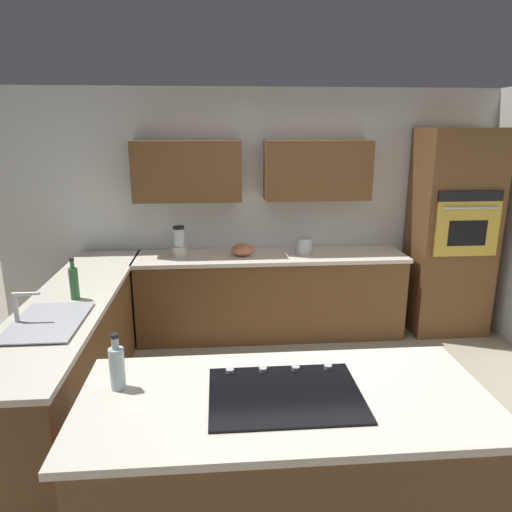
{
  "coord_description": "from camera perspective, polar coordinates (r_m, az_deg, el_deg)",
  "views": [
    {
      "loc": [
        0.64,
        3.07,
        2.2
      ],
      "look_at": [
        0.3,
        -1.2,
        1.03
      ],
      "focal_mm": 33.24,
      "sensor_mm": 36.0,
      "label": 1
    }
  ],
  "objects": [
    {
      "name": "kettle",
      "position": [
        5.01,
        5.79,
        1.19
      ],
      "size": [
        0.17,
        0.17,
        0.17
      ],
      "primitive_type": "cylinder",
      "color": "#B7BABF",
      "rests_on": "countertop_back"
    },
    {
      "name": "wall_back",
      "position": [
        5.21,
        1.84,
        6.5
      ],
      "size": [
        6.0,
        0.44,
        2.6
      ],
      "color": "silver",
      "rests_on": "ground"
    },
    {
      "name": "dish_soap_bottle",
      "position": [
        3.93,
        -21.06,
        -2.99
      ],
      "size": [
        0.07,
        0.07,
        0.33
      ],
      "color": "#336B38",
      "rests_on": "countertop_side"
    },
    {
      "name": "lower_cabinets_side",
      "position": [
        4.2,
        -20.8,
        -10.73
      ],
      "size": [
        0.6,
        2.9,
        0.86
      ],
      "primitive_type": "cube",
      "color": "brown",
      "rests_on": "ground"
    },
    {
      "name": "blender",
      "position": [
        4.93,
        -9.22,
        1.46
      ],
      "size": [
        0.15,
        0.15,
        0.32
      ],
      "color": "beige",
      "rests_on": "countertop_back"
    },
    {
      "name": "oil_bottle",
      "position": [
        2.57,
        -16.37,
        -12.67
      ],
      "size": [
        0.08,
        0.08,
        0.3
      ],
      "color": "silver",
      "rests_on": "island_top"
    },
    {
      "name": "island_top",
      "position": [
        2.49,
        3.52,
        -16.82
      ],
      "size": [
        2.07,
        0.94,
        0.04
      ],
      "primitive_type": "cube",
      "color": "silver",
      "rests_on": "island_base"
    },
    {
      "name": "cooktop",
      "position": [
        2.48,
        3.51,
        -16.21
      ],
      "size": [
        0.76,
        0.56,
        0.03
      ],
      "color": "black",
      "rests_on": "island_top"
    },
    {
      "name": "countertop_back",
      "position": [
        5.0,
        1.78,
        -0.04
      ],
      "size": [
        2.84,
        0.64,
        0.04
      ],
      "primitive_type": "cube",
      "color": "silver",
      "rests_on": "lower_cabinets_back"
    },
    {
      "name": "ground_plane",
      "position": [
        3.83,
        6.28,
        -19.87
      ],
      "size": [
        14.0,
        14.0,
        0.0
      ],
      "primitive_type": "plane",
      "color": "#9E937F"
    },
    {
      "name": "wall_oven",
      "position": [
        5.51,
        22.43,
        2.58
      ],
      "size": [
        0.8,
        0.66,
        2.19
      ],
      "color": "brown",
      "rests_on": "ground"
    },
    {
      "name": "island_base",
      "position": [
        2.75,
        3.36,
        -24.78
      ],
      "size": [
        1.99,
        0.86,
        0.86
      ],
      "primitive_type": "cube",
      "color": "brown",
      "rests_on": "ground"
    },
    {
      "name": "countertop_side",
      "position": [
        4.03,
        -21.4,
        -4.94
      ],
      "size": [
        0.64,
        2.94,
        0.04
      ],
      "primitive_type": "cube",
      "color": "silver",
      "rests_on": "lower_cabinets_side"
    },
    {
      "name": "lower_cabinets_back",
      "position": [
        5.14,
        1.74,
        -4.88
      ],
      "size": [
        2.8,
        0.6,
        0.86
      ],
      "primitive_type": "cube",
      "color": "brown",
      "rests_on": "ground"
    },
    {
      "name": "sink_unit",
      "position": [
        3.56,
        -23.89,
        -7.19
      ],
      "size": [
        0.46,
        0.7,
        0.23
      ],
      "color": "#515456",
      "rests_on": "countertop_side"
    },
    {
      "name": "mixing_bowl",
      "position": [
        4.94,
        -1.65,
        0.81
      ],
      "size": [
        0.24,
        0.24,
        0.13
      ],
      "primitive_type": "ellipsoid",
      "color": "#CC724C",
      "rests_on": "countertop_back"
    }
  ]
}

